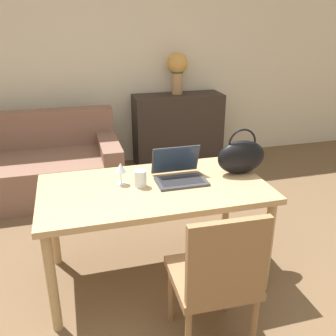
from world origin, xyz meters
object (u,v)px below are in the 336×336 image
drinking_glass (140,178)px  wine_glass (121,169)px  handbag (241,156)px  flower_vase (177,67)px  couch (35,168)px  laptop (179,171)px  chair (217,275)px

drinking_glass → wine_glass: size_ratio=0.73×
wine_glass → handbag: handbag is taller
wine_glass → flower_vase: bearing=64.2°
couch → handbag: bearing=-46.5°
couch → wine_glass: wine_glass is taller
wine_glass → drinking_glass: bearing=-29.6°
drinking_glass → handbag: bearing=2.6°
laptop → handbag: 0.46m
chair → handbag: bearing=59.7°
couch → wine_glass: (0.69, -1.60, 0.56)m
chair → wine_glass: size_ratio=5.86×
couch → drinking_glass: bearing=-64.1°
laptop → wine_glass: size_ratio=2.21×
couch → flower_vase: 2.02m
drinking_glass → flower_vase: (0.91, 2.19, 0.42)m
laptop → drinking_glass: size_ratio=3.00×
laptop → handbag: handbag is taller
couch → flower_vase: size_ratio=3.55×
chair → flower_vase: size_ratio=1.84×
couch → drinking_glass: 1.92m
laptop → chair: bearing=-92.0°
wine_glass → flower_vase: flower_vase is taller
couch → wine_glass: bearing=-66.6°
chair → handbag: handbag is taller
flower_vase → drinking_glass: bearing=-112.5°
handbag → chair: bearing=-121.9°
couch → chair: bearing=-66.3°
couch → wine_glass: 1.83m
drinking_glass → flower_vase: 2.41m
chair → couch: 2.65m
flower_vase → chair: bearing=-102.5°
chair → drinking_glass: 0.84m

